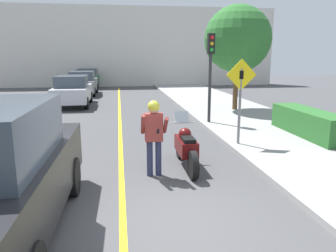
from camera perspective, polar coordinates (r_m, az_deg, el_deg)
ground_plane at (r=5.64m, az=-1.48°, el=-16.68°), size 80.00×80.00×0.00m
sidewalk_curb at (r=10.74m, az=21.98°, el=-3.07°), size 4.40×44.00×0.14m
road_center_line at (r=11.24m, az=-8.30°, el=-2.01°), size 0.12×36.00×0.01m
building_backdrop at (r=30.93m, az=-7.63°, el=13.50°), size 28.00×1.20×7.09m
motorcycle at (r=8.07m, az=3.14°, el=-3.76°), size 0.62×2.23×1.31m
person_biker at (r=7.38m, az=-2.48°, el=-0.74°), size 0.59×0.48×1.75m
crossing_sign at (r=9.81m, az=12.49°, el=5.53°), size 0.91×0.08×2.50m
traffic_light at (r=12.94m, az=7.42°, el=11.16°), size 0.26×0.30×3.42m
hedge_row at (r=11.80m, az=23.33°, el=0.53°), size 0.90×3.50×0.83m
street_tree at (r=16.40m, az=12.03°, el=14.60°), size 3.16×3.16×4.96m
parked_car_silver at (r=18.91m, az=-16.28°, el=5.94°), size 1.88×4.20×1.68m
parked_car_grey at (r=24.17m, az=-14.60°, el=7.27°), size 1.88×4.20×1.68m
parked_car_green at (r=29.60m, az=-13.75°, el=8.12°), size 1.88×4.20×1.68m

